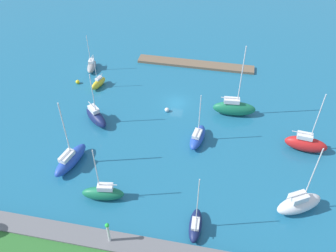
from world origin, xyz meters
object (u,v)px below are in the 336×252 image
at_px(sailboat_blue_mid_basin, 198,137).
at_px(mooring_buoy_yellow, 78,82).
at_px(sailboat_green_far_north, 103,193).
at_px(pier_dock, 195,64).
at_px(sailboat_blue_lone_south, 70,159).
at_px(sailboat_navy_by_breakwater, 195,225).
at_px(sailboat_yellow_near_pier, 98,83).
at_px(sailboat_gray_far_south, 92,66).
at_px(sailboat_green_lone_north, 234,108).
at_px(harbor_beacon, 108,231).
at_px(mooring_buoy_white, 167,110).
at_px(sailboat_navy_east_end, 96,117).
at_px(sailboat_red_outer_mooring, 306,143).
at_px(sailboat_white_center_basin, 299,203).

relative_size(sailboat_blue_mid_basin, mooring_buoy_yellow, 11.50).
distance_m(sailboat_green_far_north, sailboat_blue_mid_basin, 19.18).
xyz_separation_m(pier_dock, sailboat_blue_mid_basin, (-3.80, 24.94, 0.79)).
relative_size(sailboat_blue_lone_south, sailboat_navy_by_breakwater, 1.22).
bearing_deg(sailboat_yellow_near_pier, pier_dock, 140.72).
relative_size(sailboat_navy_by_breakwater, sailboat_gray_far_south, 1.20).
xyz_separation_m(sailboat_navy_by_breakwater, sailboat_blue_mid_basin, (2.06, -17.48, 0.13)).
bearing_deg(pier_dock, sailboat_green_far_north, 78.28).
bearing_deg(sailboat_green_lone_north, sailboat_blue_lone_south, -148.83).
xyz_separation_m(sailboat_green_far_north, sailboat_blue_mid_basin, (-12.07, -14.91, -0.18)).
height_order(harbor_beacon, mooring_buoy_yellow, harbor_beacon).
height_order(sailboat_blue_mid_basin, mooring_buoy_white, sailboat_blue_mid_basin).
distance_m(pier_dock, mooring_buoy_white, 18.06).
height_order(pier_dock, sailboat_navy_east_end, sailboat_navy_east_end).
xyz_separation_m(pier_dock, sailboat_green_far_north, (8.27, 39.85, 0.97)).
relative_size(sailboat_yellow_near_pier, mooring_buoy_yellow, 9.25).
bearing_deg(sailboat_blue_lone_south, sailboat_navy_by_breakwater, -96.85).
height_order(pier_dock, sailboat_green_far_north, sailboat_green_far_north).
height_order(harbor_beacon, sailboat_green_lone_north, sailboat_green_lone_north).
relative_size(pier_dock, sailboat_green_lone_north, 1.81).
relative_size(sailboat_yellow_near_pier, sailboat_navy_east_end, 0.73).
distance_m(sailboat_yellow_near_pier, mooring_buoy_white, 16.61).
xyz_separation_m(sailboat_navy_east_end, sailboat_green_lone_north, (-24.89, -7.18, 0.30)).
bearing_deg(sailboat_navy_by_breakwater, sailboat_gray_far_south, 36.61).
height_order(sailboat_blue_lone_south, sailboat_green_lone_north, sailboat_green_lone_north).
height_order(sailboat_navy_by_breakwater, mooring_buoy_yellow, sailboat_navy_by_breakwater).
relative_size(sailboat_green_far_north, sailboat_red_outer_mooring, 0.86).
distance_m(pier_dock, sailboat_blue_lone_south, 37.86).
xyz_separation_m(sailboat_white_center_basin, mooring_buoy_yellow, (43.55, -24.19, -1.02)).
distance_m(pier_dock, sailboat_green_far_north, 40.71).
distance_m(sailboat_red_outer_mooring, mooring_buoy_yellow, 47.00).
distance_m(sailboat_navy_by_breakwater, sailboat_green_lone_north, 26.51).
height_order(pier_dock, sailboat_green_lone_north, sailboat_green_lone_north).
bearing_deg(sailboat_green_far_north, sailboat_green_lone_north, -135.38).
bearing_deg(sailboat_navy_by_breakwater, sailboat_green_far_north, 78.07).
xyz_separation_m(sailboat_red_outer_mooring, mooring_buoy_yellow, (45.62, -11.29, -1.06)).
distance_m(sailboat_navy_east_end, sailboat_green_lone_north, 25.90).
bearing_deg(pier_dock, mooring_buoy_yellow, 27.22).
xyz_separation_m(sailboat_navy_east_end, mooring_buoy_white, (-12.26, -5.57, -0.88)).
relative_size(sailboat_navy_east_end, mooring_buoy_yellow, 12.60).
bearing_deg(sailboat_green_far_north, sailboat_navy_by_breakwater, 161.25).
height_order(sailboat_blue_lone_south, mooring_buoy_yellow, sailboat_blue_lone_south).
bearing_deg(sailboat_green_far_north, sailboat_blue_mid_basin, -137.41).
height_order(sailboat_gray_far_south, mooring_buoy_white, sailboat_gray_far_south).
bearing_deg(pier_dock, sailboat_blue_mid_basin, 98.66).
distance_m(mooring_buoy_yellow, mooring_buoy_white, 21.29).
bearing_deg(sailboat_blue_lone_south, sailboat_yellow_near_pier, 21.51).
relative_size(sailboat_gray_far_south, mooring_buoy_yellow, 10.04).
relative_size(sailboat_blue_lone_south, sailboat_green_lone_north, 0.85).
xyz_separation_m(sailboat_yellow_near_pier, mooring_buoy_yellow, (4.82, -0.31, -0.52)).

